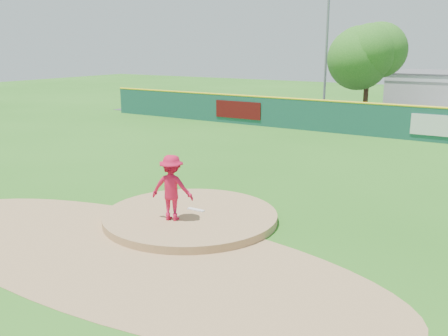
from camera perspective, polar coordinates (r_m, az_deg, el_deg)
The scene contains 11 objects.
ground at distance 15.99m, azimuth -3.84°, elevation -5.99°, with size 120.00×120.00×0.00m, color #286B19.
pitchers_mound at distance 15.99m, azimuth -3.84°, elevation -5.99°, with size 5.50×5.50×0.50m, color #9E774C.
pitching_rubber at distance 16.13m, azimuth -3.23°, elevation -4.79°, with size 0.60×0.15×0.04m, color white.
infield_dirt_arc at distance 13.85m, azimuth -11.23°, elevation -9.45°, with size 15.40×15.40×0.01m, color #9E774C.
parking_lot at distance 40.49m, azimuth 19.26°, elevation 5.43°, with size 44.00×16.00×0.02m, color #38383A.
pitcher at distance 15.09m, azimuth -5.98°, elevation -2.25°, with size 1.30×0.75×2.01m, color #C01036.
fence_banners at distance 32.31m, azimuth 11.97°, elevation 5.72°, with size 17.06×0.04×1.20m.
playground_slide at distance 41.24m, azimuth -1.68°, elevation 7.30°, with size 0.88×2.48×1.37m.
outfield_fence at distance 31.71m, azimuth 15.64°, elevation 5.52°, with size 40.00×0.14×2.07m.
deciduous_tree at distance 38.71m, azimuth 16.17°, elevation 12.07°, with size 5.60×5.60×7.36m.
light_pole_left at distance 41.87m, azimuth 11.69°, elevation 14.47°, with size 1.75×0.25×11.00m.
Camera 1 is at (8.88, -12.14, 5.43)m, focal length 40.00 mm.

